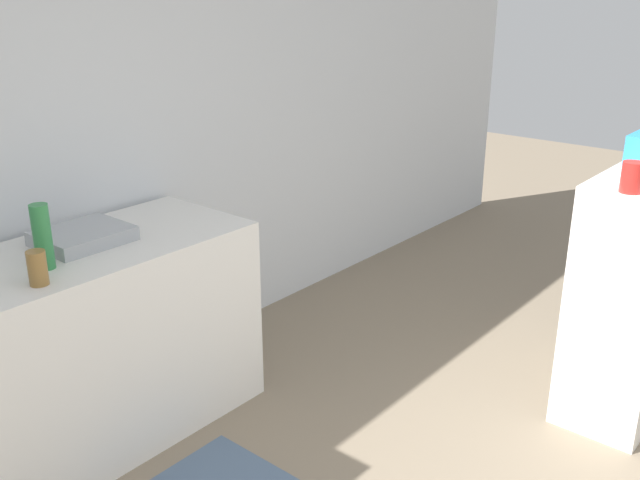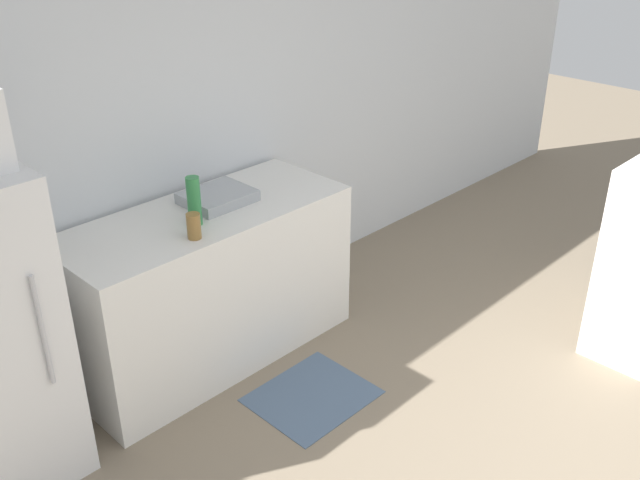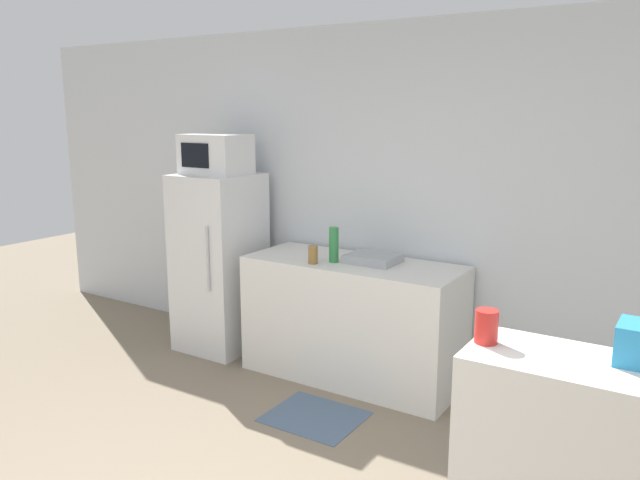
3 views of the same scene
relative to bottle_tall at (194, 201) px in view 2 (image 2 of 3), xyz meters
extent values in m
cube|color=silver|center=(0.44, 0.47, 0.28)|extent=(8.00, 0.06, 2.60)
cylinder|color=#B7B7BC|center=(-0.97, -0.28, -0.18)|extent=(0.02, 0.02, 0.51)
cube|color=silver|center=(0.11, 0.09, -0.57)|extent=(1.60, 0.65, 0.89)
cube|color=#9EA3A8|center=(0.25, 0.14, -0.10)|extent=(0.35, 0.30, 0.06)
cylinder|color=#2D7F42|center=(0.00, 0.00, 0.00)|extent=(0.07, 0.07, 0.25)
cylinder|color=olive|center=(-0.10, -0.12, -0.06)|extent=(0.07, 0.07, 0.13)
cube|color=slate|center=(0.22, -0.60, -1.01)|extent=(0.60, 0.51, 0.01)
camera|label=1|loc=(-1.26, -2.42, 0.91)|focal=40.00mm
camera|label=2|loc=(-1.88, -2.73, 1.45)|focal=40.00mm
camera|label=3|loc=(2.27, -3.75, 0.94)|focal=35.00mm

